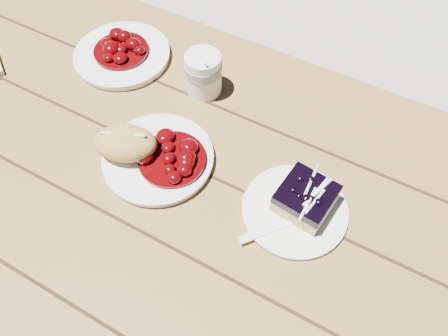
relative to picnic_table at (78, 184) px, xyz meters
The scene contains 11 objects.
ground 0.59m from the picnic_table, 90.00° to the left, with size 60.00×60.00×0.00m, color #AAA599.
picnic_table is the anchor object (origin of this frame).
main_plate 0.27m from the picnic_table, 16.45° to the left, with size 0.21×0.21×0.02m, color white.
goulash_stew 0.32m from the picnic_table, 15.59° to the left, with size 0.13×0.13×0.04m, color #500205, non-canonical shape.
bread_roll 0.26m from the picnic_table, 15.14° to the left, with size 0.12×0.08×0.06m, color tan.
dessert_plate 0.52m from the picnic_table, 10.11° to the left, with size 0.19×0.19×0.01m, color white.
blueberry_cake 0.54m from the picnic_table, 11.59° to the left, with size 0.10×0.10×0.05m.
fork_dessert 0.50m from the picnic_table, ahead, with size 0.03×0.16×0.01m, color white, non-canonical shape.
coffee_cup 0.39m from the picnic_table, 54.94° to the left, with size 0.08×0.08×0.09m, color white.
second_plate 0.32m from the picnic_table, 95.96° to the left, with size 0.21×0.21×0.02m, color white.
second_stew 0.33m from the picnic_table, 95.96° to the left, with size 0.12×0.12×0.04m, color #500205, non-canonical shape.
Camera 1 is at (0.55, -0.30, 1.45)m, focal length 35.00 mm.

